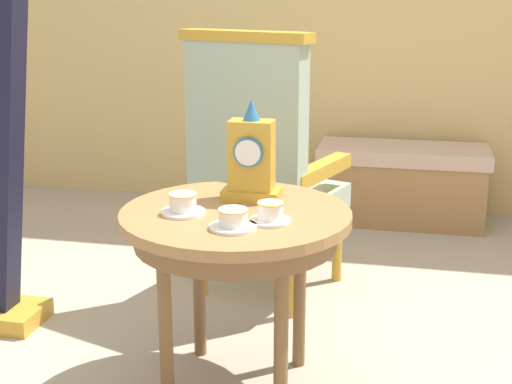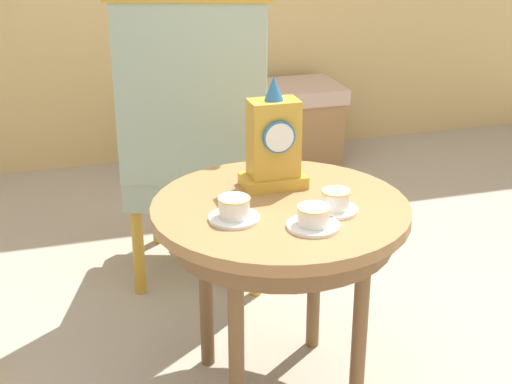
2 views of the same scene
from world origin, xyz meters
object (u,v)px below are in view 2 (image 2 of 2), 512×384
object	(u,v)px
side_table	(280,228)
armchair	(197,137)
teacup_left	(234,210)
mantel_clock	(274,144)
teacup_center	(336,202)
window_bench	(255,126)
teacup_right	(313,218)

from	to	relation	value
side_table	armchair	distance (m)	0.75
side_table	teacup_left	xyz separation A→B (m)	(-0.15, -0.06, 0.10)
mantel_clock	side_table	bearing A→B (deg)	-99.23
side_table	teacup_center	world-z (taller)	teacup_center
armchair	window_bench	xyz separation A→B (m)	(0.58, 1.18, -0.37)
side_table	teacup_left	size ratio (longest dim) A/B	5.28
teacup_center	mantel_clock	xyz separation A→B (m)	(-0.11, 0.23, 0.11)
teacup_right	armchair	size ratio (longest dim) A/B	0.12
teacup_left	armchair	distance (m)	0.81
teacup_right	armchair	world-z (taller)	armchair
teacup_right	mantel_clock	distance (m)	0.32
side_table	window_bench	xyz separation A→B (m)	(0.50, 1.93, -0.32)
teacup_right	mantel_clock	bearing A→B (deg)	92.35
teacup_center	armchair	bearing A→B (deg)	103.94
side_table	teacup_left	distance (m)	0.20
mantel_clock	armchair	distance (m)	0.64
teacup_center	side_table	bearing A→B (deg)	144.75
teacup_left	mantel_clock	world-z (taller)	mantel_clock
side_table	teacup_center	bearing A→B (deg)	-35.25
teacup_right	teacup_center	size ratio (longest dim) A/B	1.13
teacup_left	window_bench	bearing A→B (deg)	71.92
side_table	window_bench	bearing A→B (deg)	75.52
side_table	window_bench	distance (m)	2.02
window_bench	teacup_center	bearing A→B (deg)	-100.35
teacup_right	armchair	distance (m)	0.92
teacup_right	teacup_left	bearing A→B (deg)	150.33
mantel_clock	window_bench	distance (m)	1.93
teacup_left	teacup_right	distance (m)	0.22
side_table	mantel_clock	xyz separation A→B (m)	(0.02, 0.13, 0.21)
armchair	teacup_left	bearing A→B (deg)	-95.26
teacup_right	window_bench	world-z (taller)	teacup_right
armchair	teacup_center	bearing A→B (deg)	-76.06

